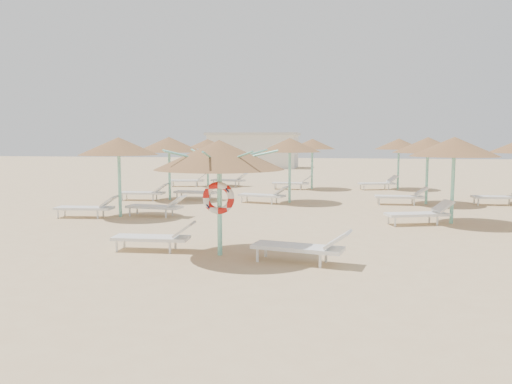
# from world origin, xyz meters

# --- Properties ---
(ground) EXTENTS (120.00, 120.00, 0.00)m
(ground) POSITION_xyz_m (0.00, 0.00, 0.00)
(ground) COLOR tan
(ground) RESTS_ON ground
(main_palapa) EXTENTS (2.90, 2.90, 2.60)m
(main_palapa) POSITION_xyz_m (-0.37, -0.27, 2.25)
(main_palapa) COLOR #7FDDC3
(main_palapa) RESTS_ON ground
(lounger_main_a) EXTENTS (1.96, 0.69, 0.70)m
(lounger_main_a) POSITION_xyz_m (-1.94, -0.09, 0.33)
(lounger_main_a) COLOR white
(lounger_main_a) RESTS_ON ground
(lounger_main_b) EXTENTS (2.16, 1.03, 0.75)m
(lounger_main_b) POSITION_xyz_m (1.56, -0.68, 0.36)
(lounger_main_b) COLOR white
(lounger_main_b) RESTS_ON ground
(palapa_field) EXTENTS (18.99, 14.29, 2.72)m
(palapa_field) POSITION_xyz_m (2.19, 9.76, 2.30)
(palapa_field) COLOR #7FDDC3
(palapa_field) RESTS_ON ground
(service_hut) EXTENTS (8.40, 4.40, 3.25)m
(service_hut) POSITION_xyz_m (-6.00, 35.00, 1.64)
(service_hut) COLOR silver
(service_hut) RESTS_ON ground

